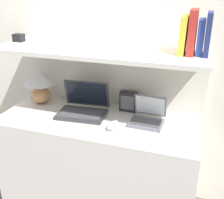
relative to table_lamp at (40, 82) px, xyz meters
The scene contains 14 objects.
wall_back 0.63m from the table_lamp, 23.33° to the left, with size 6.00×0.05×2.40m.
desk 0.77m from the table_lamp, 13.60° to the right, with size 1.38×0.58×0.76m.
back_riser 0.64m from the table_lamp, 19.06° to the left, with size 1.38×0.04×1.21m.
shelf 0.61m from the table_lamp, ahead, with size 1.38×0.52×0.03m.
table_lamp is the anchor object (origin of this frame).
laptop_large 0.41m from the table_lamp, 11.03° to the right, with size 0.36×0.29×0.22m.
laptop_small 0.87m from the table_lamp, ahead, with size 0.22×0.22×0.17m.
computer_mouse 0.71m from the table_lamp, 18.45° to the right, with size 0.07×0.13×0.04m.
router_box 0.69m from the table_lamp, ahead, with size 0.12×0.07×0.15m.
book_navy 1.25m from the table_lamp, ahead, with size 0.03×0.16×0.24m.
book_blue 1.21m from the table_lamp, ahead, with size 0.04×0.12×0.20m.
book_red 1.17m from the table_lamp, ahead, with size 0.04×0.17×0.25m.
book_yellow 1.12m from the table_lamp, ahead, with size 0.04×0.17×0.22m.
shelf_gadget 0.36m from the table_lamp, 148.20° to the right, with size 0.07×0.06×0.05m.
Camera 1 is at (0.63, -1.32, 1.63)m, focal length 45.00 mm.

